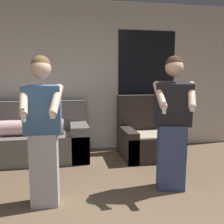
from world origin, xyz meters
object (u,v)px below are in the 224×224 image
at_px(person_left, 43,131).
at_px(person_right, 172,124).
at_px(couch, 34,139).
at_px(armchair, 148,137).

xyz_separation_m(person_left, person_right, (1.48, 0.12, 0.00)).
distance_m(couch, armchair, 1.91).
bearing_deg(person_right, person_left, -175.45).
bearing_deg(person_right, armchair, 82.97).
bearing_deg(person_right, couch, 139.02).
bearing_deg(armchair, person_left, -138.22).
xyz_separation_m(couch, person_right, (1.74, -1.51, 0.47)).
distance_m(person_left, person_right, 1.48).
height_order(armchair, person_right, person_right).
bearing_deg(armchair, person_right, -97.03).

